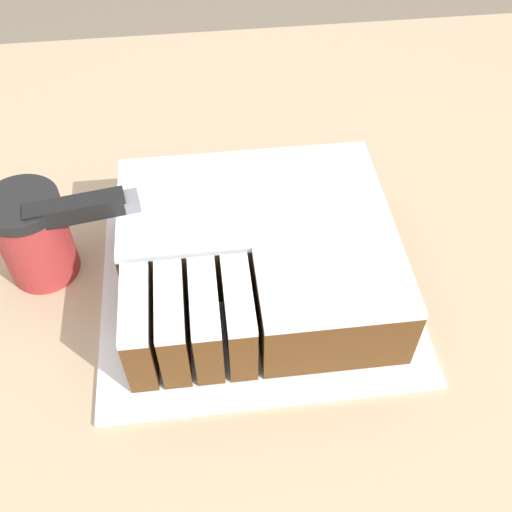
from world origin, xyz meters
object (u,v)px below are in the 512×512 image
Objects in this scene: cake_board at (256,282)px; knife at (115,204)px; cake at (259,253)px; coffee_cup at (34,236)px.

knife is (-0.14, 0.05, 0.10)m from cake_board.
knife is at bearing 164.08° from cake.
coffee_cup is (-0.24, 0.05, 0.01)m from cake.
knife is (-0.15, 0.04, 0.05)m from cake.
cake is (0.00, 0.00, 0.05)m from cake_board.
cake is at bearing -24.98° from knife.
cake_board is 3.11× the size of coffee_cup.
cake_board is at bearing -26.55° from knife.
cake_board is 0.05m from cake.
coffee_cup reaches higher than cake.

